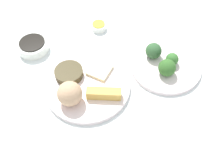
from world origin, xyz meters
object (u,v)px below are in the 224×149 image
at_px(sauce_ramekin_hot_mustard, 99,27).
at_px(soy_sauce_bowl, 33,46).
at_px(main_plate, 86,87).
at_px(broccoli_plate, 165,66).

bearing_deg(sauce_ramekin_hot_mustard, soy_sauce_bowl, 76.00).
height_order(main_plate, broccoli_plate, main_plate).
bearing_deg(soy_sauce_bowl, broccoli_plate, -139.31).
height_order(soy_sauce_bowl, sauce_ramekin_hot_mustard, soy_sauce_bowl).
relative_size(main_plate, soy_sauce_bowl, 2.51).
xyz_separation_m(main_plate, soy_sauce_bowl, (0.25, 0.04, 0.01)).
distance_m(main_plate, sauce_ramekin_hot_mustard, 0.28).
bearing_deg(main_plate, soy_sauce_bowl, 9.89).
relative_size(soy_sauce_bowl, sauce_ramekin_hot_mustard, 1.94).
bearing_deg(broccoli_plate, main_plate, 69.57).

